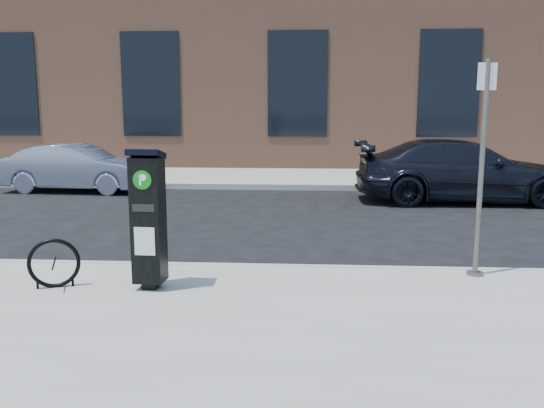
# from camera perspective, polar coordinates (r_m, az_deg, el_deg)

# --- Properties ---
(ground) EXTENTS (120.00, 120.00, 0.00)m
(ground) POSITION_cam_1_polar(r_m,az_deg,el_deg) (8.08, 0.75, -7.08)
(ground) COLOR black
(ground) RESTS_ON ground
(sidewalk_far) EXTENTS (60.00, 12.00, 0.15)m
(sidewalk_far) POSITION_cam_1_polar(r_m,az_deg,el_deg) (21.84, 2.58, 3.93)
(sidewalk_far) COLOR gray
(sidewalk_far) RESTS_ON ground
(curb_near) EXTENTS (60.00, 0.12, 0.16)m
(curb_near) POSITION_cam_1_polar(r_m,az_deg,el_deg) (8.04, 0.74, -6.61)
(curb_near) COLOR #9E9B93
(curb_near) RESTS_ON ground
(curb_far) EXTENTS (60.00, 0.12, 0.16)m
(curb_far) POSITION_cam_1_polar(r_m,az_deg,el_deg) (15.91, 2.19, 1.67)
(curb_far) COLOR #9E9B93
(curb_far) RESTS_ON ground
(building) EXTENTS (28.00, 10.05, 8.25)m
(building) POSITION_cam_1_polar(r_m,az_deg,el_deg) (24.78, 2.79, 14.07)
(building) COLOR #9C6347
(building) RESTS_ON ground
(parking_kiosk) EXTENTS (0.41, 0.37, 1.70)m
(parking_kiosk) POSITION_cam_1_polar(r_m,az_deg,el_deg) (7.01, -12.16, -1.34)
(parking_kiosk) COLOR black
(parking_kiosk) RESTS_ON sidewalk_near
(sign_pole) EXTENTS (0.24, 0.22, 2.77)m
(sign_pole) POSITION_cam_1_polar(r_m,az_deg,el_deg) (7.78, 20.02, 3.13)
(sign_pole) COLOR #524F49
(sign_pole) RESTS_ON sidewalk_near
(bike_rack) EXTENTS (0.60, 0.26, 0.62)m
(bike_rack) POSITION_cam_1_polar(r_m,az_deg,el_deg) (7.49, -20.79, -5.53)
(bike_rack) COLOR black
(bike_rack) RESTS_ON sidewalk_near
(car_silver) EXTENTS (3.97, 1.59, 1.28)m
(car_silver) POSITION_cam_1_polar(r_m,az_deg,el_deg) (16.45, -18.78, 3.41)
(car_silver) COLOR #8692AB
(car_silver) RESTS_ON ground
(car_dark) EXTENTS (5.17, 2.14, 1.50)m
(car_dark) POSITION_cam_1_polar(r_m,az_deg,el_deg) (14.70, 18.39, 3.13)
(car_dark) COLOR black
(car_dark) RESTS_ON ground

